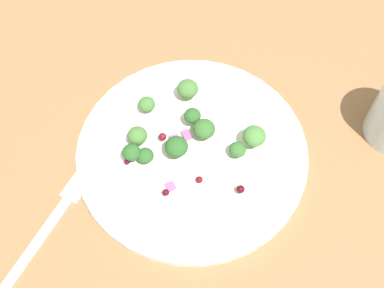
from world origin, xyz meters
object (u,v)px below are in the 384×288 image
plate (192,151)px  broccoli_floret_1 (202,127)px  broccoli_floret_2 (237,150)px  fork (45,231)px  broccoli_floret_0 (131,153)px

plate → broccoli_floret_1: broccoli_floret_1 is taller
broccoli_floret_1 → broccoli_floret_2: broccoli_floret_1 is taller
fork → broccoli_floret_0: bearing=-85.8°
broccoli_floret_0 → broccoli_floret_2: broccoli_floret_0 is taller
broccoli_floret_1 → fork: 22.31cm
broccoli_floret_0 → fork: size_ratio=0.13×
broccoli_floret_2 → fork: broccoli_floret_2 is taller
plate → broccoli_floret_2: broccoli_floret_2 is taller
broccoli_floret_0 → broccoli_floret_1: 9.24cm
plate → broccoli_floret_2: 5.84cm
broccoli_floret_0 → broccoli_floret_1: bearing=-104.6°
broccoli_floret_2 → fork: 24.60cm
plate → broccoli_floret_0: broccoli_floret_0 is taller
broccoli_floret_0 → broccoli_floret_2: 12.82cm
broccoli_floret_0 → broccoli_floret_2: size_ratio=1.07×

